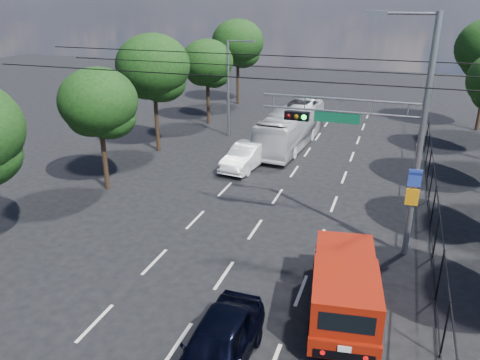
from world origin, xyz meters
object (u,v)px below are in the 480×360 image
at_px(signal_mast, 389,128).
at_px(navy_hatchback, 218,346).
at_px(red_pickup, 344,286).
at_px(white_bus, 291,127).
at_px(white_van, 246,156).

bearing_deg(signal_mast, navy_hatchback, -113.84).
distance_m(signal_mast, red_pickup, 6.45).
relative_size(signal_mast, navy_hatchback, 2.11).
height_order(signal_mast, red_pickup, signal_mast).
bearing_deg(red_pickup, signal_mast, 81.72).
relative_size(signal_mast, white_bus, 0.96).
bearing_deg(navy_hatchback, white_bus, 97.66).
height_order(white_bus, white_van, white_bus).
distance_m(red_pickup, navy_hatchback, 4.71).
relative_size(navy_hatchback, white_van, 0.98).
distance_m(navy_hatchback, white_van, 16.82).
bearing_deg(signal_mast, red_pickup, -98.28).
bearing_deg(navy_hatchback, red_pickup, 49.48).
relative_size(white_bus, white_van, 2.15).
bearing_deg(red_pickup, navy_hatchback, -130.33).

